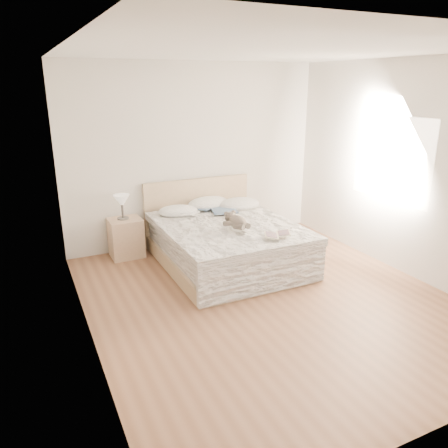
{
  "coord_description": "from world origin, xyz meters",
  "views": [
    {
      "loc": [
        -2.43,
        -3.89,
        2.41
      ],
      "look_at": [
        -0.09,
        1.05,
        0.62
      ],
      "focal_mm": 35.0,
      "sensor_mm": 36.0,
      "label": 1
    }
  ],
  "objects_px": {
    "nightstand": "(126,238)",
    "photo_book": "(186,213)",
    "table_lamp": "(122,202)",
    "childrens_book": "(277,235)",
    "teddy_bear": "(238,227)",
    "bed": "(225,242)"
  },
  "relations": [
    {
      "from": "table_lamp",
      "to": "bed",
      "type": "bearing_deg",
      "value": -35.19
    },
    {
      "from": "nightstand",
      "to": "table_lamp",
      "type": "relative_size",
      "value": 1.6
    },
    {
      "from": "childrens_book",
      "to": "teddy_bear",
      "type": "relative_size",
      "value": 0.98
    },
    {
      "from": "nightstand",
      "to": "childrens_book",
      "type": "height_order",
      "value": "childrens_book"
    },
    {
      "from": "bed",
      "to": "nightstand",
      "type": "distance_m",
      "value": 1.44
    },
    {
      "from": "table_lamp",
      "to": "teddy_bear",
      "type": "relative_size",
      "value": 0.98
    },
    {
      "from": "table_lamp",
      "to": "childrens_book",
      "type": "relative_size",
      "value": 1.0
    },
    {
      "from": "table_lamp",
      "to": "photo_book",
      "type": "height_order",
      "value": "table_lamp"
    },
    {
      "from": "photo_book",
      "to": "table_lamp",
      "type": "bearing_deg",
      "value": 138.03
    },
    {
      "from": "table_lamp",
      "to": "photo_book",
      "type": "relative_size",
      "value": 1.06
    },
    {
      "from": "nightstand",
      "to": "teddy_bear",
      "type": "distance_m",
      "value": 1.74
    },
    {
      "from": "nightstand",
      "to": "childrens_book",
      "type": "distance_m",
      "value": 2.26
    },
    {
      "from": "nightstand",
      "to": "teddy_bear",
      "type": "relative_size",
      "value": 1.56
    },
    {
      "from": "bed",
      "to": "nightstand",
      "type": "height_order",
      "value": "bed"
    },
    {
      "from": "nightstand",
      "to": "teddy_bear",
      "type": "height_order",
      "value": "teddy_bear"
    },
    {
      "from": "photo_book",
      "to": "teddy_bear",
      "type": "distance_m",
      "value": 0.99
    },
    {
      "from": "bed",
      "to": "teddy_bear",
      "type": "bearing_deg",
      "value": -93.19
    },
    {
      "from": "nightstand",
      "to": "photo_book",
      "type": "distance_m",
      "value": 0.93
    },
    {
      "from": "bed",
      "to": "nightstand",
      "type": "relative_size",
      "value": 3.83
    },
    {
      "from": "bed",
      "to": "table_lamp",
      "type": "bearing_deg",
      "value": 144.81
    },
    {
      "from": "photo_book",
      "to": "bed",
      "type": "bearing_deg",
      "value": -73.6
    },
    {
      "from": "photo_book",
      "to": "teddy_bear",
      "type": "height_order",
      "value": "teddy_bear"
    }
  ]
}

